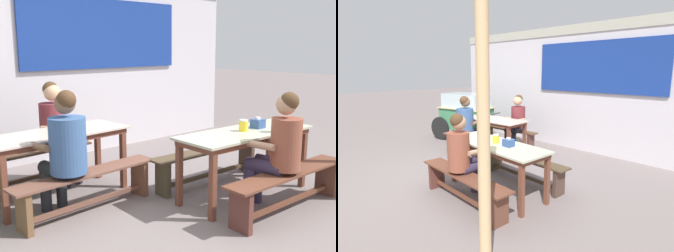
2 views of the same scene
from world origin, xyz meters
The scene contains 15 objects.
ground_plane centered at (0.00, 0.00, 0.00)m, with size 40.00×40.00×0.00m, color slate.
backdrop_wall centered at (0.03, 2.78, 1.45)m, with size 6.85×0.23×2.75m.
dining_table_far centered at (-0.85, 1.23, 0.66)m, with size 1.63×0.72×0.75m.
dining_table_near centered at (0.74, -0.12, 0.67)m, with size 1.72×0.68×0.75m.
bench_far_back centered at (-0.88, 1.80, 0.28)m, with size 1.55×0.33×0.42m.
bench_far_front centered at (-0.81, 0.66, 0.28)m, with size 1.63×0.37×0.42m.
bench_near_back centered at (0.76, 0.45, 0.28)m, with size 1.69×0.33×0.42m.
bench_near_front centered at (0.71, -0.69, 0.28)m, with size 1.72×0.36×0.42m.
food_cart centered at (-2.17, 1.53, 0.71)m, with size 1.80×1.15×1.20m.
person_center_facing centered at (-0.58, 1.76, 0.70)m, with size 0.47×0.55×1.24m.
person_near_front centered at (0.61, -0.61, 0.69)m, with size 0.43×0.56×1.24m.
person_left_back_turned centered at (-1.02, 0.70, 0.71)m, with size 0.48×0.56×1.27m.
tissue_box centered at (0.98, -0.10, 0.80)m, with size 0.14×0.12×0.13m.
condiment_jar centered at (0.71, -0.09, 0.81)m, with size 0.10×0.10×0.13m.
wooden_support_post centered at (1.84, -1.28, 1.21)m, with size 0.11×0.11×2.43m, color tan.
Camera 2 is at (3.58, -2.76, 1.79)m, focal length 29.62 mm.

